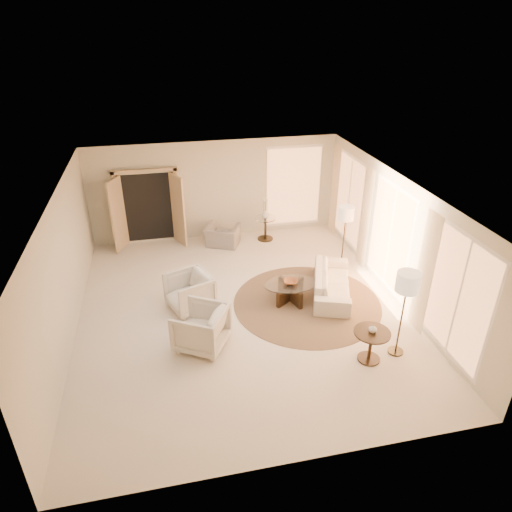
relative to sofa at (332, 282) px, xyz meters
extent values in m
cube|color=beige|center=(-2.17, -0.23, -0.31)|extent=(7.00, 8.00, 0.02)
cube|color=white|center=(-2.17, -0.23, 2.50)|extent=(7.00, 8.00, 0.02)
cube|color=beige|center=(-2.17, 3.77, 1.10)|extent=(7.00, 0.04, 2.80)
cube|color=beige|center=(-2.17, -4.23, 1.10)|extent=(7.00, 0.04, 2.80)
cube|color=beige|center=(-5.67, -0.23, 1.10)|extent=(0.04, 8.00, 2.80)
cube|color=beige|center=(1.33, -0.23, 1.10)|extent=(0.04, 8.00, 2.80)
cube|color=tan|center=(-4.07, 3.66, 0.78)|extent=(1.80, 0.12, 2.16)
cube|color=tan|center=(-4.87, 3.39, 0.73)|extent=(0.35, 0.66, 2.00)
cube|color=tan|center=(-3.27, 3.39, 0.73)|extent=(0.35, 0.66, 2.00)
cylinder|color=#3B291B|center=(-0.68, -0.27, -0.29)|extent=(4.36, 4.36, 0.01)
imported|color=beige|center=(0.00, 0.00, 0.00)|extent=(1.45, 2.21, 0.60)
imported|color=beige|center=(-3.28, 0.10, 0.15)|extent=(1.09, 1.12, 0.91)
imported|color=beige|center=(-3.17, -1.26, 0.17)|extent=(1.19, 1.22, 0.94)
imported|color=gray|center=(-2.11, 3.06, 0.09)|extent=(1.06, 0.91, 0.79)
cube|color=black|center=(-1.02, -0.07, -0.10)|extent=(0.34, 0.90, 0.40)
cube|color=black|center=(-1.02, -0.07, -0.10)|extent=(0.78, 0.61, 0.40)
cylinder|color=white|center=(-1.02, -0.07, 0.14)|extent=(1.54, 1.54, 0.02)
cylinder|color=black|center=(-0.13, -2.35, -0.28)|extent=(0.43, 0.43, 0.03)
cylinder|color=black|center=(-0.13, -2.35, 0.01)|extent=(0.06, 0.06, 0.61)
cylinder|color=black|center=(-0.13, -2.35, 0.33)|extent=(0.68, 0.68, 0.03)
cylinder|color=black|center=(-0.84, 3.17, -0.28)|extent=(0.45, 0.45, 0.03)
cylinder|color=black|center=(-0.84, 3.17, 0.03)|extent=(0.07, 0.07, 0.64)
cylinder|color=white|center=(-0.84, 3.17, 0.36)|extent=(0.58, 0.58, 0.03)
cylinder|color=black|center=(0.73, 1.22, -0.29)|extent=(0.28, 0.28, 0.03)
cylinder|color=black|center=(0.73, 1.22, 0.40)|extent=(0.03, 0.03, 1.40)
cylinder|color=#BFAD8B|center=(0.73, 1.22, 1.18)|extent=(0.40, 0.40, 0.34)
cylinder|color=black|center=(0.47, -2.26, -0.28)|extent=(0.30, 0.30, 0.03)
cylinder|color=black|center=(0.47, -2.26, 0.45)|extent=(0.03, 0.03, 1.50)
cylinder|color=#BFAD8B|center=(0.47, -2.26, 1.29)|extent=(0.43, 0.43, 0.36)
imported|color=brown|center=(-1.02, -0.07, 0.18)|extent=(0.40, 0.40, 0.08)
imported|color=silver|center=(-0.13, -2.35, 0.42)|extent=(0.17, 0.17, 0.16)
imported|color=silver|center=(-0.84, 3.17, 0.49)|extent=(0.26, 0.26, 0.23)
camera|label=1|loc=(-3.65, -8.48, 5.49)|focal=32.00mm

